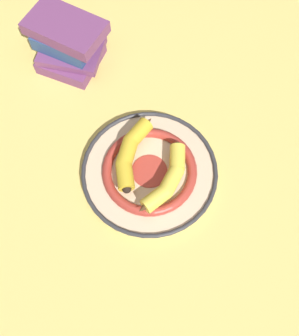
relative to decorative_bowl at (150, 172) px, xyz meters
name	(u,v)px	position (x,y,z in m)	size (l,w,h in m)	color
ground_plane	(150,168)	(0.01, -0.02, -0.02)	(2.80, 2.80, 0.00)	#E5CC6B
decorative_bowl	(150,172)	(0.00, 0.00, 0.00)	(0.33, 0.33, 0.04)	beige
banana_a	(131,152)	(0.06, -0.01, 0.04)	(0.09, 0.21, 0.04)	gold
banana_b	(168,180)	(-0.05, 0.01, 0.04)	(0.06, 0.20, 0.04)	yellow
book_stack	(68,43)	(0.36, -0.21, 0.05)	(0.21, 0.17, 0.13)	#753D70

